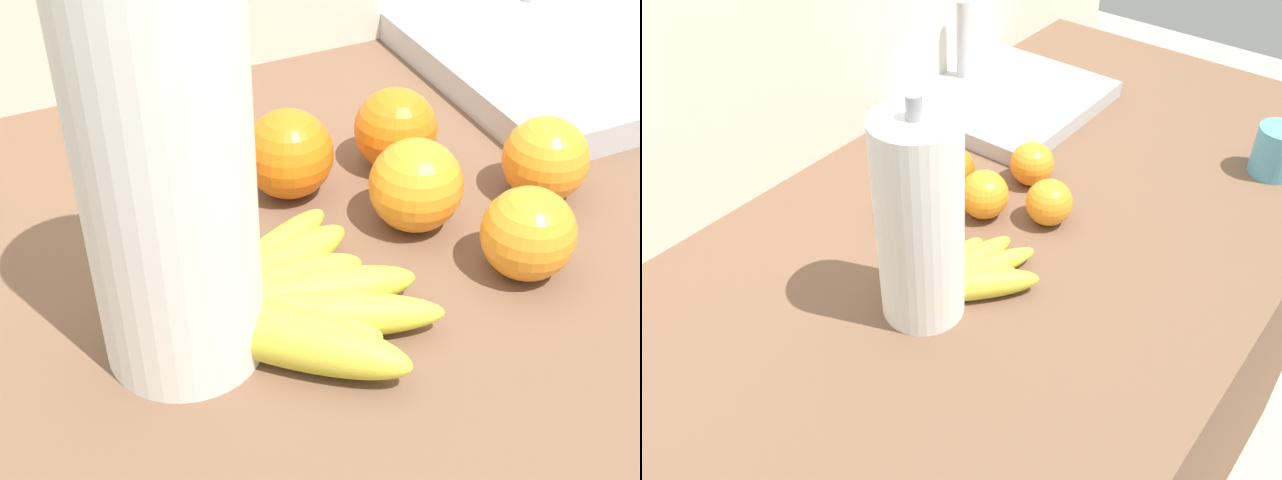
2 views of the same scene
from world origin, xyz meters
The scene contains 11 objects.
counter centered at (0.00, 0.00, 0.47)m, with size 1.48×0.76×0.93m, color brown.
wall_back centered at (0.00, 0.41, 0.65)m, with size 1.88×0.06×1.30m, color silver.
banana_bunch centered at (-0.16, -0.01, 0.95)m, with size 0.21×0.22×0.04m.
orange_center centered at (-0.01, 0.06, 0.97)m, with size 0.08×0.08×0.08m, color orange.
orange_far_right centered at (0.02, 0.14, 0.97)m, with size 0.07×0.07×0.07m, color orange.
orange_back_right centered at (0.11, 0.05, 0.97)m, with size 0.07×0.07×0.07m, color orange.
orange_back_left centered at (-0.08, 0.14, 0.97)m, with size 0.08×0.08×0.08m, color orange.
orange_right centered at (0.04, -0.03, 0.97)m, with size 0.07×0.07×0.07m, color orange.
paper_towel_roll centered at (-0.22, 0.00, 1.08)m, with size 0.11×0.11×0.32m.
sink_basin centered at (0.30, 0.23, 0.95)m, with size 0.35×0.31×0.18m.
mug centered at (0.39, -0.26, 0.98)m, with size 0.08×0.08×0.09m, color #56A4BF.
Camera 2 is at (-0.73, -0.46, 1.61)m, focal length 39.70 mm.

